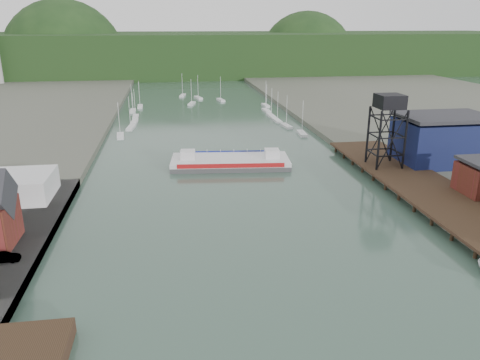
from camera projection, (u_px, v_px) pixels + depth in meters
name	position (u px, v px, depth m)	size (l,w,h in m)	color
east_pier	(421.00, 184.00, 94.37)	(14.00, 70.00, 2.45)	black
white_shed	(2.00, 187.00, 86.95)	(18.00, 12.00, 4.50)	silver
lift_tower	(389.00, 106.00, 101.86)	(6.50, 6.50, 16.00)	black
blue_shed	(443.00, 140.00, 108.61)	(20.50, 14.50, 11.30)	#0D143B
marina_sailboats	(203.00, 113.00, 177.17)	(57.71, 92.65, 0.90)	silver
distant_hills	(179.00, 56.00, 325.95)	(500.00, 120.00, 80.00)	#193216
chain_ferry	(230.00, 161.00, 112.43)	(28.97, 13.85, 4.04)	#444446
car_west_b	(4.00, 258.00, 64.26)	(1.41, 4.03, 1.33)	#999999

